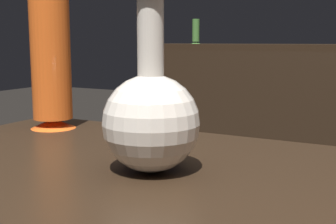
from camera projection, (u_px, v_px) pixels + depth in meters
vase_centerpiece at (151, 114)px, 0.73m from camera, size 0.16×0.16×0.32m
vase_left_accent at (51, 60)px, 1.08m from camera, size 0.11×0.11×0.34m
shelf_vase_far_left at (196, 32)px, 3.15m from camera, size 0.07×0.07×0.17m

